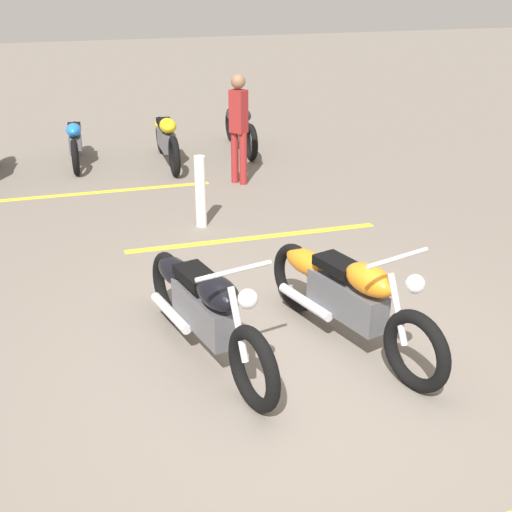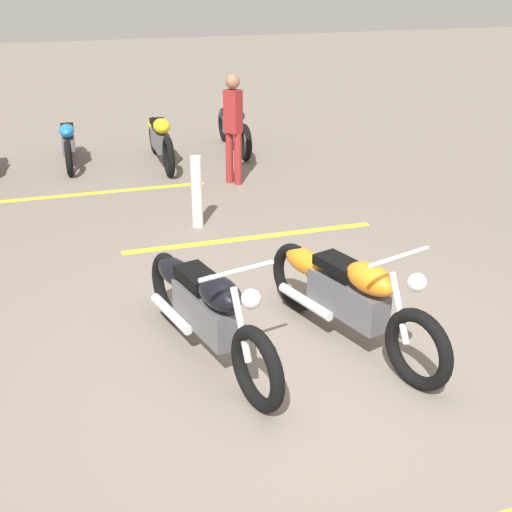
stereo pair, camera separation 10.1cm
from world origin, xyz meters
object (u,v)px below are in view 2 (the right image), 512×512
Objects in this scene: motorcycle_bright_foreground at (346,294)px; motorcycle_row_center at (68,141)px; motorcycle_row_left at (160,138)px; bystander_near_row at (233,124)px; motorcycle_dark_foreground at (204,307)px; bollard_post at (197,192)px; motorcycle_row_far_left at (233,126)px.

motorcycle_row_center is at bearing -179.77° from motorcycle_bright_foreground.
motorcycle_row_center is (0.51, 1.47, -0.05)m from motorcycle_row_left.
motorcycle_row_left is at bearing 83.91° from bystander_near_row.
motorcycle_row_center is at bearing 173.28° from motorcycle_dark_foreground.
bollard_post is (-3.65, -1.24, 0.06)m from motorcycle_row_center.
motorcycle_bright_foreground is 1.00× the size of motorcycle_row_left.
motorcycle_row_far_left is 2.30× the size of bollard_post.
motorcycle_row_far_left is at bearing 155.86° from motorcycle_bright_foreground.
bollard_post reaches higher than motorcycle_row_left.
bystander_near_row is at bearing -32.92° from bollard_post.
bollard_post is (2.99, -0.78, 0.00)m from motorcycle_dark_foreground.
motorcycle_dark_foreground is at bearing -145.48° from bystander_near_row.
motorcycle_dark_foreground is 7.06m from motorcycle_row_far_left.
motorcycle_dark_foreground is at bearing -16.61° from motorcycle_row_far_left.
motorcycle_row_center is at bearing 18.77° from bollard_post.
motorcycle_dark_foreground reaches higher than motorcycle_row_left.
motorcycle_dark_foreground is at bearing -5.69° from motorcycle_row_left.
motorcycle_dark_foreground is 1.03× the size of motorcycle_row_far_left.
bollard_post is at bearing -21.28° from motorcycle_row_far_left.
bystander_near_row is at bearing -14.38° from motorcycle_row_far_left.
motorcycle_bright_foreground is at bearing 5.59° from motorcycle_row_left.
bollard_post reaches higher than motorcycle_row_center.
bystander_near_row is at bearing 54.01° from motorcycle_row_center.
motorcycle_row_far_left is 1.09× the size of motorcycle_row_center.
bystander_near_row is 1.97m from bollard_post.
bystander_near_row reaches higher than motorcycle_bright_foreground.
motorcycle_bright_foreground is 1.24m from motorcycle_dark_foreground.
motorcycle_row_left is at bearing 76.78° from motorcycle_row_center.
bystander_near_row is at bearing 159.30° from motorcycle_bright_foreground.
motorcycle_row_center is at bearing -86.73° from motorcycle_row_far_left.
motorcycle_row_far_left is 1.55m from motorcycle_row_left.
motorcycle_dark_foreground reaches higher than motorcycle_row_far_left.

